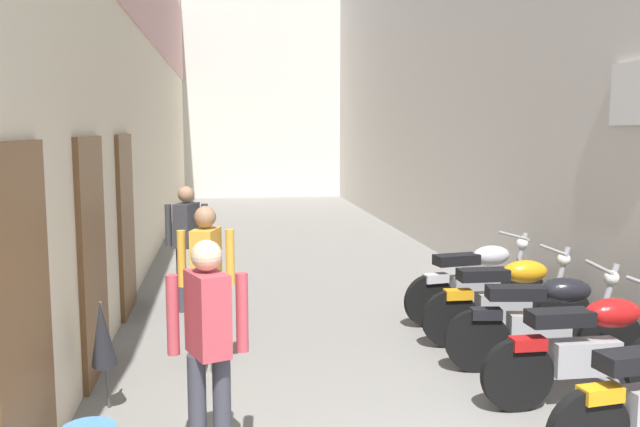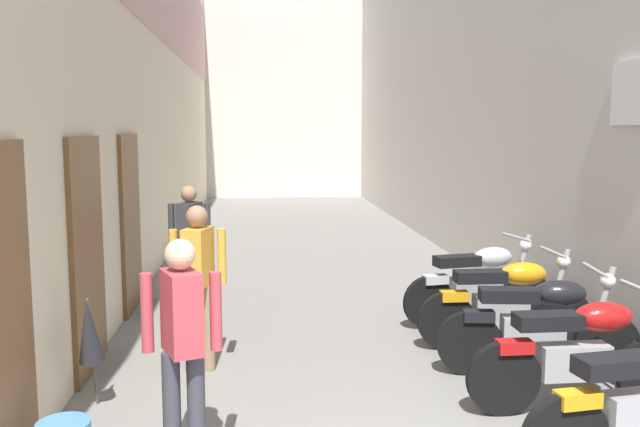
{
  "view_description": "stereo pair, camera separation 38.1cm",
  "coord_description": "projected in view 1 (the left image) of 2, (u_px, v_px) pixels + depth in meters",
  "views": [
    {
      "loc": [
        -1.35,
        -2.88,
        2.27
      ],
      "look_at": [
        -0.22,
        4.89,
        1.28
      ],
      "focal_mm": 37.93,
      "sensor_mm": 36.0,
      "label": 1
    },
    {
      "loc": [
        -0.97,
        -2.93,
        2.27
      ],
      "look_at": [
        -0.22,
        4.89,
        1.28
      ],
      "focal_mm": 37.93,
      "sensor_mm": 36.0,
      "label": 2
    }
  ],
  "objects": [
    {
      "name": "ground_plane",
      "position": [
        308.0,
        270.0,
        10.86
      ],
      "size": [
        35.38,
        35.38,
        0.0
      ],
      "primitive_type": "plane",
      "color": "slate"
    },
    {
      "name": "building_left",
      "position": [
        141.0,
        64.0,
        11.95
      ],
      "size": [
        0.45,
        19.38,
        6.74
      ],
      "color": "beige",
      "rests_on": "ground"
    },
    {
      "name": "building_right",
      "position": [
        439.0,
        36.0,
        12.71
      ],
      "size": [
        0.45,
        19.38,
        7.99
      ],
      "color": "beige",
      "rests_on": "ground"
    },
    {
      "name": "building_far_end",
      "position": [
        261.0,
        94.0,
        22.89
      ],
      "size": [
        8.1,
        2.0,
        6.82
      ],
      "primitive_type": "cube",
      "color": "beige",
      "rests_on": "ground"
    },
    {
      "name": "motorcycle_second",
      "position": [
        592.0,
        347.0,
        5.5
      ],
      "size": [
        1.85,
        0.58,
        1.04
      ],
      "color": "black",
      "rests_on": "ground"
    },
    {
      "name": "motorcycle_third",
      "position": [
        545.0,
        320.0,
        6.29
      ],
      "size": [
        1.84,
        0.58,
        1.04
      ],
      "color": "black",
      "rests_on": "ground"
    },
    {
      "name": "motorcycle_fourth",
      "position": [
        509.0,
        298.0,
        7.09
      ],
      "size": [
        1.85,
        0.58,
        1.04
      ],
      "color": "black",
      "rests_on": "ground"
    },
    {
      "name": "motorcycle_fifth",
      "position": [
        478.0,
        280.0,
        7.94
      ],
      "size": [
        1.84,
        0.58,
        1.04
      ],
      "color": "black",
      "rests_on": "ground"
    },
    {
      "name": "pedestrian_by_doorway",
      "position": [
        208.0,
        340.0,
        4.36
      ],
      "size": [
        0.52,
        0.39,
        1.57
      ],
      "color": "#383842",
      "rests_on": "ground"
    },
    {
      "name": "pedestrian_mid_alley",
      "position": [
        206.0,
        276.0,
        6.22
      ],
      "size": [
        0.52,
        0.38,
        1.57
      ],
      "color": "#8C7251",
      "rests_on": "ground"
    },
    {
      "name": "pedestrian_further_down",
      "position": [
        187.0,
        239.0,
        8.32
      ],
      "size": [
        0.52,
        0.39,
        1.57
      ],
      "color": "#383842",
      "rests_on": "ground"
    },
    {
      "name": "umbrella_leaning",
      "position": [
        102.0,
        334.0,
        5.27
      ],
      "size": [
        0.2,
        0.35,
        0.97
      ],
      "color": "#4C4C4C",
      "rests_on": "ground"
    }
  ]
}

